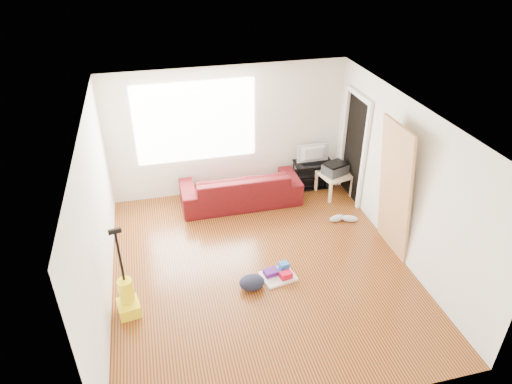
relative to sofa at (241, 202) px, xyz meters
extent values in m
cube|color=#501C08|center=(-0.10, -1.95, 0.00)|extent=(4.50, 5.00, 0.01)
cube|color=silver|center=(-0.10, -1.95, 2.50)|extent=(4.50, 5.00, 0.01)
cube|color=white|center=(-0.10, 0.55, 1.25)|extent=(4.50, 0.01, 2.50)
cube|color=white|center=(-0.10, -4.45, 1.25)|extent=(4.50, 0.01, 2.50)
cube|color=white|center=(-2.35, -1.95, 1.25)|extent=(0.01, 5.00, 2.50)
cube|color=white|center=(2.15, -1.95, 1.25)|extent=(0.01, 5.00, 2.50)
cube|color=white|center=(-0.70, 0.53, 1.50)|extent=(2.20, 0.01, 1.50)
cube|color=white|center=(2.11, -0.70, 1.00)|extent=(0.06, 0.08, 2.00)
cube|color=white|center=(2.11, 0.20, 1.00)|extent=(0.06, 0.08, 2.00)
cube|color=white|center=(2.11, -0.25, 2.04)|extent=(0.06, 0.98, 0.08)
cube|color=black|center=(2.14, -0.25, 1.00)|extent=(0.01, 0.86, 1.98)
imported|color=#3F0C06|center=(0.00, 0.00, 0.00)|extent=(2.24, 0.88, 0.65)
cube|color=black|center=(1.55, 0.27, 0.03)|extent=(0.79, 0.49, 0.03)
cube|color=black|center=(1.55, 0.27, 0.27)|extent=(0.79, 0.49, 0.03)
cube|color=black|center=(1.55, 0.27, 0.51)|extent=(0.79, 0.49, 0.03)
cylinder|color=black|center=(1.18, 0.11, 0.26)|extent=(0.03, 0.03, 0.53)
cylinder|color=black|center=(1.21, 0.48, 0.26)|extent=(0.03, 0.03, 0.53)
cylinder|color=black|center=(1.88, 0.06, 0.26)|extent=(0.03, 0.03, 0.53)
cylinder|color=black|center=(1.91, 0.43, 0.26)|extent=(0.03, 0.03, 0.53)
imported|color=black|center=(1.55, 0.27, 0.71)|extent=(0.65, 0.08, 0.37)
cube|color=beige|center=(1.85, -0.12, 0.42)|extent=(0.65, 0.65, 0.05)
cube|color=beige|center=(1.66, -0.42, 0.20)|extent=(0.05, 0.05, 0.40)
cube|color=beige|center=(1.55, 0.07, 0.20)|extent=(0.05, 0.05, 0.40)
cube|color=beige|center=(2.14, -0.31, 0.20)|extent=(0.05, 0.05, 0.40)
cube|color=beige|center=(2.03, 0.18, 0.20)|extent=(0.05, 0.05, 0.40)
cube|color=#313034|center=(1.85, -0.12, 0.54)|extent=(0.52, 0.46, 0.19)
cube|color=black|center=(1.85, -0.12, 0.65)|extent=(0.47, 0.41, 0.04)
cylinder|color=#060697|center=(-0.31, -0.19, 0.00)|extent=(0.34, 0.34, 0.28)
cylinder|color=white|center=(-0.29, -0.16, 0.19)|extent=(0.11, 0.11, 0.10)
cube|color=silver|center=(0.10, -2.24, 0.02)|extent=(0.56, 0.48, 0.04)
cube|color=#BB0421|center=(0.20, -2.32, 0.09)|extent=(0.20, 0.15, 0.10)
cube|color=#42136D|center=(0.00, -2.19, 0.08)|extent=(0.24, 0.19, 0.08)
cube|color=blue|center=(0.22, -2.14, 0.11)|extent=(0.16, 0.14, 0.14)
ellipsoid|color=black|center=(-0.34, -2.37, 0.00)|extent=(0.39, 0.31, 0.21)
ellipsoid|color=silver|center=(1.55, -1.04, 0.06)|extent=(0.31, 0.17, 0.12)
ellipsoid|color=silver|center=(1.77, -1.11, 0.06)|extent=(0.32, 0.24, 0.12)
cube|color=yellow|center=(-2.10, -2.44, 0.09)|extent=(0.34, 0.37, 0.18)
cylinder|color=yellow|center=(-2.10, -2.39, 0.36)|extent=(0.20, 0.20, 0.36)
cylinder|color=black|center=(-2.10, -2.36, 0.92)|extent=(0.04, 0.04, 0.76)
cube|color=black|center=(-2.10, -2.36, 1.33)|extent=(0.17, 0.07, 0.06)
cube|color=tan|center=(2.03, -1.95, 0.00)|extent=(0.28, 0.89, 2.21)
camera|label=1|loc=(-1.49, -7.28, 4.70)|focal=32.00mm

